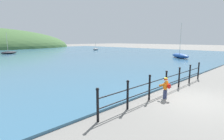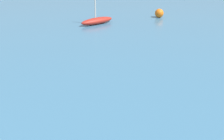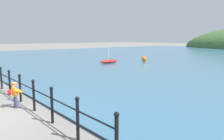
% 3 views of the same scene
% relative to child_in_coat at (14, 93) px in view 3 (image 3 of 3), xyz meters
% --- Properties ---
extents(iron_railing, '(9.49, 0.12, 1.21)m').
position_rel_child_in_coat_xyz_m(iron_railing, '(0.85, 0.44, 0.04)').
color(iron_railing, black).
rests_on(iron_railing, ground).
extents(child_in_coat, '(0.40, 0.54, 1.00)m').
position_rel_child_in_coat_xyz_m(child_in_coat, '(0.00, 0.00, 0.00)').
color(child_in_coat, navy).
rests_on(child_in_coat, ground).
extents(boat_far_right, '(0.65, 2.23, 2.16)m').
position_rel_child_in_coat_xyz_m(boat_far_right, '(-8.87, 12.05, -0.30)').
color(boat_far_right, maroon).
rests_on(boat_far_right, water).
extents(mooring_buoy, '(0.56, 0.56, 0.56)m').
position_rel_child_in_coat_xyz_m(mooring_buoy, '(-7.65, 16.20, -0.23)').
color(mooring_buoy, orange).
rests_on(mooring_buoy, water).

